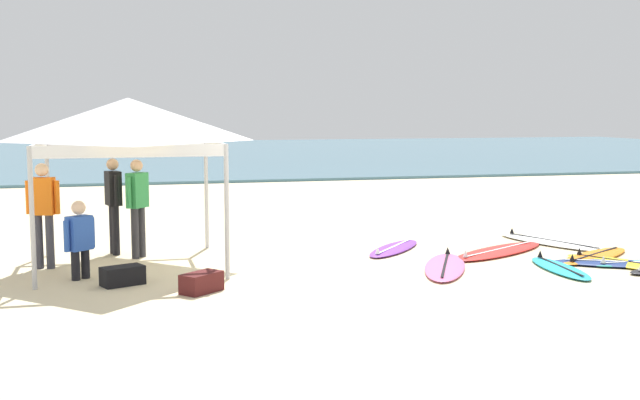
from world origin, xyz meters
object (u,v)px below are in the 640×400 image
at_px(person_black, 113,199).
at_px(surfboard_navy, 632,264).
at_px(surfboard_purple, 394,248).
at_px(surfboard_pink, 445,266).
at_px(person_orange, 43,208).
at_px(surfboard_yellow, 633,264).
at_px(canopy_tent, 128,120).
at_px(surfboard_red, 499,251).
at_px(gear_bag_near_tent, 202,283).
at_px(gear_bag_by_pole, 123,276).
at_px(person_blue, 80,237).
at_px(surfboard_cyan, 560,268).
at_px(person_green, 138,201).
at_px(surfboard_orange, 595,256).
at_px(surfboard_white, 552,242).

bearing_deg(person_black, surfboard_navy, -21.38).
height_order(surfboard_purple, person_black, person_black).
relative_size(surfboard_pink, person_orange, 1.40).
distance_m(surfboard_yellow, surfboard_navy, 0.06).
bearing_deg(person_orange, canopy_tent, -6.30).
distance_m(canopy_tent, surfboard_yellow, 8.56).
height_order(surfboard_red, person_black, person_black).
relative_size(gear_bag_near_tent, gear_bag_by_pole, 1.00).
bearing_deg(surfboard_navy, surfboard_yellow, -97.61).
relative_size(surfboard_yellow, gear_bag_by_pole, 4.01).
distance_m(surfboard_yellow, person_orange, 9.65).
bearing_deg(person_blue, surfboard_pink, -6.50).
bearing_deg(gear_bag_by_pole, surfboard_cyan, -5.44).
distance_m(surfboard_pink, surfboard_red, 1.84).
distance_m(surfboard_navy, person_orange, 9.64).
xyz_separation_m(canopy_tent, surfboard_cyan, (6.63, -2.07, -2.35)).
bearing_deg(surfboard_navy, surfboard_red, 133.90).
bearing_deg(person_blue, surfboard_cyan, -9.36).
bearing_deg(surfboard_yellow, surfboard_red, 132.79).
xyz_separation_m(surfboard_purple, surfboard_navy, (3.29, -2.36, -0.00)).
relative_size(surfboard_purple, gear_bag_by_pole, 3.15).
height_order(surfboard_cyan, person_green, person_green).
xyz_separation_m(surfboard_red, surfboard_navy, (1.56, -1.63, 0.00)).
distance_m(surfboard_pink, person_black, 5.90).
xyz_separation_m(surfboard_cyan, gear_bag_near_tent, (-5.72, -0.10, 0.10)).
xyz_separation_m(surfboard_purple, surfboard_red, (1.73, -0.73, -0.00)).
relative_size(surfboard_orange, surfboard_navy, 0.85).
xyz_separation_m(surfboard_pink, person_black, (-5.18, 2.66, 0.95)).
relative_size(surfboard_cyan, surfboard_yellow, 0.79).
bearing_deg(canopy_tent, surfboard_yellow, -14.91).
relative_size(surfboard_pink, surfboard_orange, 1.13).
bearing_deg(surfboard_cyan, surfboard_red, 98.07).
relative_size(surfboard_cyan, surfboard_purple, 1.00).
height_order(canopy_tent, person_black, canopy_tent).
distance_m(person_orange, gear_bag_by_pole, 2.16).
bearing_deg(canopy_tent, surfboard_purple, 3.62).
height_order(surfboard_cyan, surfboard_yellow, same).
xyz_separation_m(surfboard_purple, surfboard_orange, (3.13, -1.58, -0.00)).
relative_size(surfboard_yellow, person_green, 1.41).
distance_m(surfboard_yellow, gear_bag_near_tent, 7.05).
height_order(surfboard_white, surfboard_orange, same).
bearing_deg(surfboard_pink, surfboard_cyan, -18.36).
xyz_separation_m(canopy_tent, surfboard_pink, (4.90, -1.49, -2.35)).
distance_m(surfboard_pink, surfboard_white, 3.38).
xyz_separation_m(canopy_tent, surfboard_white, (7.84, 0.17, -2.35)).
bearing_deg(surfboard_red, surfboard_cyan, -81.93).
distance_m(surfboard_white, surfboard_red, 1.56).
bearing_deg(surfboard_yellow, person_green, 160.04).
height_order(surfboard_cyan, surfboard_purple, same).
relative_size(canopy_tent, surfboard_cyan, 1.52).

